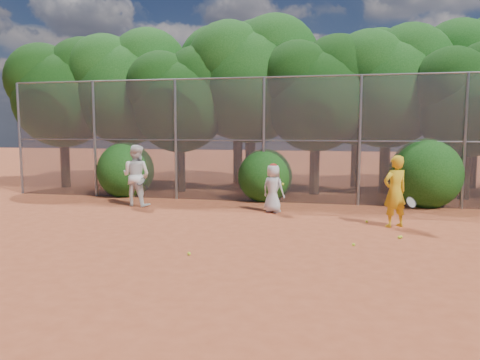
# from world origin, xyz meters

# --- Properties ---
(ground) EXTENTS (80.00, 80.00, 0.00)m
(ground) POSITION_xyz_m (0.00, 0.00, 0.00)
(ground) COLOR #A94626
(ground) RESTS_ON ground
(fence_back) EXTENTS (20.05, 0.09, 4.03)m
(fence_back) POSITION_xyz_m (-0.12, 6.00, 2.05)
(fence_back) COLOR gray
(fence_back) RESTS_ON ground
(tree_0) EXTENTS (4.38, 3.81, 6.00)m
(tree_0) POSITION_xyz_m (-9.44, 8.04, 3.93)
(tree_0) COLOR black
(tree_0) RESTS_ON ground
(tree_1) EXTENTS (4.64, 4.03, 6.35)m
(tree_1) POSITION_xyz_m (-6.94, 8.54, 4.16)
(tree_1) COLOR black
(tree_1) RESTS_ON ground
(tree_2) EXTENTS (3.99, 3.47, 5.47)m
(tree_2) POSITION_xyz_m (-4.45, 7.83, 3.58)
(tree_2) COLOR black
(tree_2) RESTS_ON ground
(tree_3) EXTENTS (4.89, 4.26, 6.70)m
(tree_3) POSITION_xyz_m (-1.94, 8.84, 4.40)
(tree_3) COLOR black
(tree_3) RESTS_ON ground
(tree_4) EXTENTS (4.19, 3.64, 5.73)m
(tree_4) POSITION_xyz_m (0.55, 8.24, 3.76)
(tree_4) COLOR black
(tree_4) RESTS_ON ground
(tree_5) EXTENTS (4.51, 3.92, 6.17)m
(tree_5) POSITION_xyz_m (3.06, 9.04, 4.05)
(tree_5) COLOR black
(tree_5) RESTS_ON ground
(tree_6) EXTENTS (3.86, 3.36, 5.29)m
(tree_6) POSITION_xyz_m (5.55, 8.03, 3.47)
(tree_6) COLOR black
(tree_6) RESTS_ON ground
(tree_9) EXTENTS (4.83, 4.20, 6.62)m
(tree_9) POSITION_xyz_m (-7.94, 10.84, 4.34)
(tree_9) COLOR black
(tree_9) RESTS_ON ground
(tree_10) EXTENTS (5.15, 4.48, 7.06)m
(tree_10) POSITION_xyz_m (-2.93, 11.05, 4.63)
(tree_10) COLOR black
(tree_10) RESTS_ON ground
(tree_11) EXTENTS (4.64, 4.03, 6.35)m
(tree_11) POSITION_xyz_m (2.06, 10.64, 4.16)
(tree_11) COLOR black
(tree_11) RESTS_ON ground
(tree_12) EXTENTS (5.02, 4.37, 6.88)m
(tree_12) POSITION_xyz_m (6.56, 11.24, 4.51)
(tree_12) COLOR black
(tree_12) RESTS_ON ground
(bush_0) EXTENTS (2.00, 2.00, 2.00)m
(bush_0) POSITION_xyz_m (-6.00, 6.30, 1.00)
(bush_0) COLOR #134411
(bush_0) RESTS_ON ground
(bush_1) EXTENTS (1.80, 1.80, 1.80)m
(bush_1) POSITION_xyz_m (-1.00, 6.30, 0.90)
(bush_1) COLOR #134411
(bush_1) RESTS_ON ground
(bush_2) EXTENTS (2.20, 2.20, 2.20)m
(bush_2) POSITION_xyz_m (4.00, 6.30, 1.10)
(bush_2) COLOR #134411
(bush_2) RESTS_ON ground
(player_yellow) EXTENTS (0.90, 0.71, 1.75)m
(player_yellow) POSITION_xyz_m (2.77, 2.86, 0.87)
(player_yellow) COLOR gold
(player_yellow) RESTS_ON ground
(player_teen) EXTENTS (0.79, 0.67, 1.41)m
(player_teen) POSITION_xyz_m (-0.41, 4.16, 0.70)
(player_teen) COLOR silver
(player_teen) RESTS_ON ground
(player_white) EXTENTS (1.01, 0.89, 1.89)m
(player_white) POSITION_xyz_m (-4.69, 4.36, 0.94)
(player_white) COLOR white
(player_white) RESTS_ON ground
(ball_0) EXTENTS (0.07, 0.07, 0.07)m
(ball_0) POSITION_xyz_m (2.76, 1.60, 0.03)
(ball_0) COLOR #C4E129
(ball_0) RESTS_ON ground
(ball_1) EXTENTS (0.07, 0.07, 0.07)m
(ball_1) POSITION_xyz_m (1.78, 0.72, 0.03)
(ball_1) COLOR #C4E129
(ball_1) RESTS_ON ground
(ball_2) EXTENTS (0.07, 0.07, 0.07)m
(ball_2) POSITION_xyz_m (2.80, 1.64, 0.03)
(ball_2) COLOR #C4E129
(ball_2) RESTS_ON ground
(ball_3) EXTENTS (0.07, 0.07, 0.07)m
(ball_3) POSITION_xyz_m (-1.28, -0.67, 0.03)
(ball_3) COLOR #C4E129
(ball_3) RESTS_ON ground
(ball_4) EXTENTS (0.07, 0.07, 0.07)m
(ball_4) POSITION_xyz_m (2.15, 3.22, 0.03)
(ball_4) COLOR #C4E129
(ball_4) RESTS_ON ground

